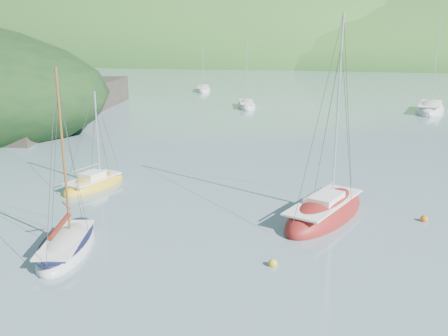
% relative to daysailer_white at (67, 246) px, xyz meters
% --- Properties ---
extents(ground, '(700.00, 700.00, 0.00)m').
position_rel_daysailer_white_xyz_m(ground, '(5.57, -0.17, -0.22)').
color(ground, gray).
rests_on(ground, ground).
extents(shoreline_hills, '(690.00, 135.00, 56.00)m').
position_rel_daysailer_white_xyz_m(shoreline_hills, '(-4.09, 172.26, -0.22)').
color(shoreline_hills, '#2F6B28').
rests_on(shoreline_hills, ground).
extents(daysailer_white, '(3.83, 6.49, 9.40)m').
position_rel_daysailer_white_xyz_m(daysailer_white, '(0.00, 0.00, 0.00)').
color(daysailer_white, silver).
rests_on(daysailer_white, ground).
extents(sloop_red, '(5.50, 8.75, 12.25)m').
position_rel_daysailer_white_xyz_m(sloop_red, '(11.85, 7.83, 0.01)').
color(sloop_red, maroon).
rests_on(sloop_red, ground).
extents(sailboat_yellow, '(3.38, 5.70, 7.09)m').
position_rel_daysailer_white_xyz_m(sailboat_yellow, '(-3.82, 9.53, -0.04)').
color(sailboat_yellow, gold).
rests_on(sailboat_yellow, ground).
extents(distant_sloop_a, '(4.24, 7.39, 9.97)m').
position_rel_daysailer_white_xyz_m(distant_sloop_a, '(-1.67, 48.01, -0.04)').
color(distant_sloop_a, silver).
rests_on(distant_sloop_a, ground).
extents(distant_sloop_b, '(5.18, 10.19, 13.86)m').
position_rel_daysailer_white_xyz_m(distant_sloop_b, '(22.53, 50.35, 0.01)').
color(distant_sloop_b, silver).
rests_on(distant_sloop_b, ground).
extents(distant_sloop_c, '(4.28, 7.38, 9.96)m').
position_rel_daysailer_white_xyz_m(distant_sloop_c, '(-13.18, 64.71, -0.04)').
color(distant_sloop_c, silver).
rests_on(distant_sloop_c, ground).
extents(mooring_buoys, '(21.70, 12.66, 0.50)m').
position_rel_daysailer_white_xyz_m(mooring_buoys, '(4.14, 5.62, -0.10)').
color(mooring_buoys, gold).
rests_on(mooring_buoys, ground).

